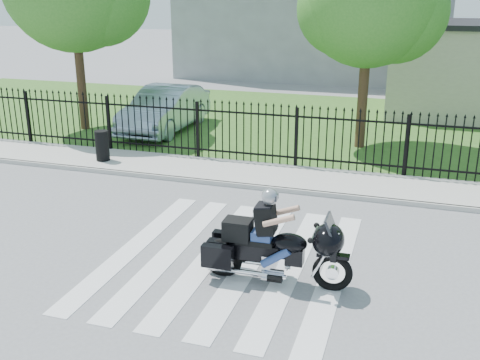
% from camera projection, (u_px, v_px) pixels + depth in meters
% --- Properties ---
extents(ground, '(120.00, 120.00, 0.00)m').
position_uv_depth(ground, '(229.00, 259.00, 10.78)').
color(ground, slate).
rests_on(ground, ground).
extents(crosswalk, '(5.00, 5.50, 0.01)m').
position_uv_depth(crosswalk, '(229.00, 259.00, 10.78)').
color(crosswalk, silver).
rests_on(crosswalk, ground).
extents(sidewalk, '(40.00, 2.00, 0.12)m').
position_uv_depth(sidewalk, '(288.00, 178.00, 15.27)').
color(sidewalk, '#ADAAA3').
rests_on(sidewalk, ground).
extents(curb, '(40.00, 0.12, 0.12)m').
position_uv_depth(curb, '(279.00, 189.00, 14.37)').
color(curb, '#ADAAA3').
rests_on(curb, ground).
extents(grass_strip, '(40.00, 12.00, 0.02)m').
position_uv_depth(grass_strip, '(328.00, 124.00, 21.61)').
color(grass_strip, '#30531C').
rests_on(grass_strip, ground).
extents(iron_fence, '(26.00, 0.04, 1.80)m').
position_uv_depth(iron_fence, '(296.00, 139.00, 15.91)').
color(iron_fence, black).
rests_on(iron_fence, ground).
extents(motorcycle_rider, '(2.69, 0.81, 1.78)m').
position_uv_depth(motorcycle_rider, '(272.00, 244.00, 9.74)').
color(motorcycle_rider, black).
rests_on(motorcycle_rider, ground).
extents(parked_car, '(1.72, 4.85, 1.60)m').
position_uv_depth(parked_car, '(165.00, 109.00, 20.33)').
color(parked_car, '#97ACBE').
rests_on(parked_car, grass_strip).
extents(litter_bin, '(0.43, 0.43, 0.89)m').
position_uv_depth(litter_bin, '(102.00, 146.00, 16.49)').
color(litter_bin, black).
rests_on(litter_bin, sidewalk).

